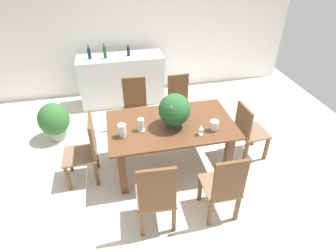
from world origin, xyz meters
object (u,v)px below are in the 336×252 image
chair_head_end (87,148)px  wine_glass (201,128)px  chair_near_right (224,186)px  crystal_vase_right (141,124)px  potted_plant_floor (54,121)px  dining_table (171,133)px  chair_near_left (156,196)px  crystal_vase_left (122,129)px  flower_centerpiece (175,110)px  kitchen_counter (122,80)px  crystal_vase_center_near (214,125)px  chair_far_right (180,100)px  chair_foot_end (248,129)px  wine_bottle_dark (105,52)px  wine_bottle_tall (128,51)px  wine_bottle_green (89,54)px  chair_far_left (135,104)px

chair_head_end → wine_glass: bearing=77.9°
chair_near_right → crystal_vase_right: (-0.82, 0.98, 0.33)m
potted_plant_floor → dining_table: bearing=-31.6°
chair_head_end → chair_near_right: chair_near_right is taller
chair_near_left → crystal_vase_left: (-0.28, 0.90, 0.31)m
crystal_vase_left → flower_centerpiece: bearing=7.5°
kitchen_counter → potted_plant_floor: size_ratio=2.48×
chair_near_left → crystal_vase_center_near: bearing=-137.1°
chair_near_left → potted_plant_floor: chair_near_left is taller
chair_near_right → wine_glass: size_ratio=6.70×
chair_far_right → crystal_vase_center_near: bearing=-87.0°
dining_table → wine_glass: size_ratio=11.68×
chair_head_end → chair_near_right: bearing=56.3°
chair_far_right → kitchen_counter: bearing=127.5°
dining_table → chair_foot_end: size_ratio=1.94×
kitchen_counter → wine_bottle_dark: size_ratio=5.77×
crystal_vase_left → wine_bottle_tall: bearing=82.2°
crystal_vase_right → wine_bottle_green: size_ratio=0.68×
crystal_vase_center_near → kitchen_counter: kitchen_counter is taller
crystal_vase_left → wine_glass: size_ratio=1.22×
potted_plant_floor → chair_head_end: bearing=-61.7°
kitchen_counter → potted_plant_floor: 1.61m
crystal_vase_center_near → wine_glass: (-0.20, -0.06, 0.02)m
crystal_vase_right → wine_bottle_green: 2.29m
chair_near_left → wine_bottle_green: (-0.69, 3.16, 0.53)m
kitchen_counter → wine_bottle_dark: bearing=-172.4°
flower_centerpiece → wine_bottle_green: (-1.12, 2.17, 0.08)m
crystal_vase_center_near → flower_centerpiece: bearing=156.9°
dining_table → crystal_vase_left: bearing=-167.5°
wine_bottle_green → wine_bottle_dark: size_ratio=0.91×
wine_glass → wine_bottle_green: size_ratio=0.58×
chair_foot_end → dining_table: bearing=86.9°
dining_table → wine_bottle_dark: bearing=111.0°
crystal_vase_right → wine_bottle_green: bearing=107.0°
flower_centerpiece → wine_bottle_green: 2.45m
chair_near_left → kitchen_counter: chair_near_left is taller
potted_plant_floor → wine_bottle_green: bearing=56.9°
chair_foot_end → flower_centerpiece: bearing=89.7°
chair_near_left → chair_foot_end: chair_near_left is taller
crystal_vase_center_near → potted_plant_floor: 2.70m
dining_table → potted_plant_floor: size_ratio=2.63×
chair_far_right → crystal_vase_left: bearing=-134.7°
wine_bottle_dark → chair_far_left: bearing=-68.5°
crystal_vase_left → crystal_vase_center_near: (1.20, -0.12, -0.02)m
chair_far_right → flower_centerpiece: bearing=-110.9°
chair_far_left → wine_glass: 1.57m
wine_glass → potted_plant_floor: bearing=145.9°
chair_near_left → wine_glass: 1.07m
chair_foot_end → chair_head_end: bearing=87.0°
chair_near_right → flower_centerpiece: flower_centerpiece is taller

